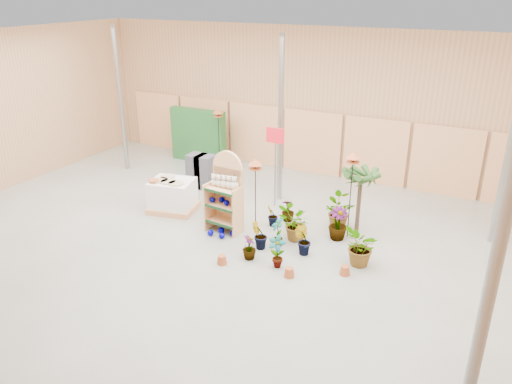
% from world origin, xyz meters
% --- Properties ---
extents(room, '(15.20, 12.10, 4.70)m').
position_xyz_m(room, '(0.00, 0.91, 2.21)').
color(room, gray).
rests_on(room, ground).
extents(display_shelf, '(0.88, 0.60, 2.00)m').
position_xyz_m(display_shelf, '(-0.35, 1.21, 0.91)').
color(display_shelf, tan).
rests_on(display_shelf, ground).
extents(teddy_bears, '(0.74, 0.20, 0.32)m').
position_xyz_m(teddy_bears, '(-0.32, 1.12, 1.26)').
color(teddy_bears, beige).
rests_on(teddy_bears, display_shelf).
extents(gazing_balls_shelf, '(0.73, 0.25, 0.14)m').
position_xyz_m(gazing_balls_shelf, '(-0.35, 1.10, 0.79)').
color(gazing_balls_shelf, '#000090').
rests_on(gazing_balls_shelf, display_shelf).
extents(gazing_balls_floor, '(0.63, 0.39, 0.15)m').
position_xyz_m(gazing_balls_floor, '(-0.28, 0.81, 0.07)').
color(gazing_balls_floor, '#000090').
rests_on(gazing_balls_floor, ground).
extents(pallet_stack, '(1.37, 1.22, 0.88)m').
position_xyz_m(pallet_stack, '(-2.19, 1.50, 0.42)').
color(pallet_stack, tan).
rests_on(pallet_stack, ground).
extents(charcoal_planters, '(0.80, 0.50, 1.00)m').
position_xyz_m(charcoal_planters, '(-2.42, 3.26, 0.50)').
color(charcoal_planters, '#313036').
rests_on(charcoal_planters, ground).
extents(trellis_stock, '(2.00, 0.30, 1.80)m').
position_xyz_m(trellis_stock, '(-3.80, 5.20, 0.90)').
color(trellis_stock, '#1F5724').
rests_on(trellis_stock, ground).
extents(offer_sign, '(0.50, 0.08, 2.20)m').
position_xyz_m(offer_sign, '(0.10, 2.98, 1.57)').
color(offer_sign, gray).
rests_on(offer_sign, ground).
extents(bird_table_front, '(0.34, 0.34, 1.86)m').
position_xyz_m(bird_table_front, '(0.31, 1.45, 1.72)').
color(bird_table_front, black).
rests_on(bird_table_front, ground).
extents(bird_table_right, '(0.34, 0.34, 2.13)m').
position_xyz_m(bird_table_right, '(2.42, 2.17, 1.98)').
color(bird_table_right, black).
rests_on(bird_table_right, ground).
extents(bird_table_back, '(0.34, 0.34, 2.03)m').
position_xyz_m(bird_table_back, '(-2.72, 4.77, 1.88)').
color(bird_table_back, black).
rests_on(bird_table_back, ground).
extents(palm, '(0.70, 0.70, 1.74)m').
position_xyz_m(palm, '(2.55, 2.49, 1.48)').
color(palm, '#423223').
rests_on(palm, ground).
extents(potted_plant_0, '(0.43, 0.45, 0.70)m').
position_xyz_m(potted_plant_0, '(1.13, 0.99, 0.35)').
color(potted_plant_0, '#254A1B').
rests_on(potted_plant_0, ground).
extents(potted_plant_1, '(0.44, 0.47, 0.68)m').
position_xyz_m(potted_plant_1, '(0.82, 0.66, 0.34)').
color(potted_plant_1, '#254A1B').
rests_on(potted_plant_1, ground).
extents(potted_plant_2, '(0.98, 1.00, 0.84)m').
position_xyz_m(potted_plant_2, '(1.36, 1.41, 0.42)').
color(potted_plant_2, '#254A1B').
rests_on(potted_plant_2, ground).
extents(potted_plant_3, '(0.62, 0.62, 0.80)m').
position_xyz_m(potted_plant_3, '(2.24, 1.95, 0.40)').
color(potted_plant_3, '#254A1B').
rests_on(potted_plant_3, ground).
extents(potted_plant_5, '(0.29, 0.34, 0.57)m').
position_xyz_m(potted_plant_5, '(0.58, 1.84, 0.28)').
color(potted_plant_5, '#254A1B').
rests_on(potted_plant_5, ground).
extents(potted_plant_6, '(0.98, 0.94, 0.85)m').
position_xyz_m(potted_plant_6, '(2.01, 2.52, 0.42)').
color(potted_plant_6, '#254A1B').
rests_on(potted_plant_6, ground).
extents(potted_plant_7, '(0.39, 0.39, 0.55)m').
position_xyz_m(potted_plant_7, '(0.82, 0.17, 0.27)').
color(potted_plant_7, '#254A1B').
rests_on(potted_plant_7, ground).
extents(potted_plant_8, '(0.41, 0.30, 0.74)m').
position_xyz_m(potted_plant_8, '(1.51, 0.13, 0.37)').
color(potted_plant_8, '#254A1B').
rests_on(potted_plant_8, ground).
extents(potted_plant_9, '(0.40, 0.34, 0.67)m').
position_xyz_m(potted_plant_9, '(1.78, 0.90, 0.34)').
color(potted_plant_9, '#254A1B').
rests_on(potted_plant_9, ground).
extents(potted_plant_10, '(0.82, 0.90, 0.87)m').
position_xyz_m(potted_plant_10, '(3.07, 1.00, 0.44)').
color(potted_plant_10, '#254A1B').
rests_on(potted_plant_10, ground).
extents(potted_plant_11, '(0.39, 0.39, 0.58)m').
position_xyz_m(potted_plant_11, '(0.79, 2.31, 0.29)').
color(potted_plant_11, '#254A1B').
rests_on(potted_plant_11, ground).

